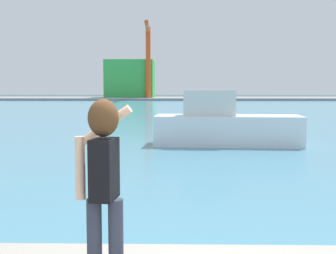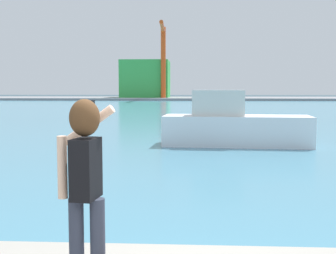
{
  "view_description": "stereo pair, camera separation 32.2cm",
  "coord_description": "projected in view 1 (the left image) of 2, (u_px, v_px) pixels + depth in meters",
  "views": [
    {
      "loc": [
        -0.12,
        -3.1,
        2.34
      ],
      "look_at": [
        -0.29,
        5.53,
        1.59
      ],
      "focal_mm": 47.45,
      "sensor_mm": 36.0,
      "label": 1
    },
    {
      "loc": [
        0.2,
        -3.08,
        2.34
      ],
      "look_at": [
        -0.29,
        5.53,
        1.59
      ],
      "focal_mm": 47.45,
      "sensor_mm": 36.0,
      "label": 2
    }
  ],
  "objects": [
    {
      "name": "ground_plane",
      "position": [
        178.0,
        108.0,
        53.09
      ],
      "size": [
        220.0,
        220.0,
        0.0
      ],
      "primitive_type": "plane",
      "color": "#334751"
    },
    {
      "name": "harbor_water",
      "position": [
        178.0,
        107.0,
        55.08
      ],
      "size": [
        140.0,
        100.0,
        0.02
      ],
      "primitive_type": "cube",
      "color": "teal",
      "rests_on": "ground_plane"
    },
    {
      "name": "far_shore_dock",
      "position": [
        177.0,
        98.0,
        94.9
      ],
      "size": [
        140.0,
        20.0,
        0.46
      ],
      "primitive_type": "cube",
      "color": "gray",
      "rests_on": "ground_plane"
    },
    {
      "name": "person_photographer",
      "position": [
        103.0,
        173.0,
        4.05
      ],
      "size": [
        0.53,
        0.56,
        1.74
      ],
      "rotation": [
        0.0,
        0.0,
        1.43
      ],
      "color": "#2D3342",
      "rests_on": "quay_promenade"
    },
    {
      "name": "boat_moored",
      "position": [
        224.0,
        125.0,
        18.17
      ],
      "size": [
        6.04,
        2.35,
        2.26
      ],
      "rotation": [
        0.0,
        0.0,
        -0.07
      ],
      "color": "white",
      "rests_on": "harbor_water"
    },
    {
      "name": "warehouse_left",
      "position": [
        131.0,
        79.0,
        95.43
      ],
      "size": [
        10.04,
        10.52,
        7.83
      ],
      "primitive_type": "cube",
      "color": "green",
      "rests_on": "far_shore_dock"
    },
    {
      "name": "port_crane",
      "position": [
        148.0,
        52.0,
        87.3
      ],
      "size": [
        1.36,
        12.93,
        14.16
      ],
      "color": "#D84C19",
      "rests_on": "far_shore_dock"
    }
  ]
}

